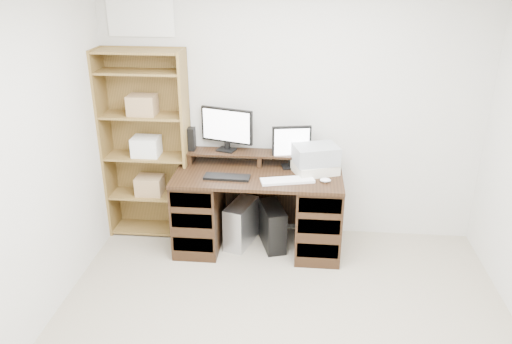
# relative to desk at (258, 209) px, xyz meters

# --- Properties ---
(room) EXTENTS (3.54, 4.04, 2.54)m
(room) POSITION_rel_desk_xyz_m (0.28, -1.64, 0.86)
(room) COLOR #9F947E
(room) RESTS_ON ground
(desk) EXTENTS (1.50, 0.70, 0.75)m
(desk) POSITION_rel_desk_xyz_m (0.00, 0.00, 0.00)
(desk) COLOR black
(desk) RESTS_ON ground
(riser_shelf) EXTENTS (1.40, 0.22, 0.12)m
(riser_shelf) POSITION_rel_desk_xyz_m (0.00, 0.21, 0.45)
(riser_shelf) COLOR black
(riser_shelf) RESTS_ON desk
(monitor_wide) EXTENTS (0.49, 0.20, 0.40)m
(monitor_wide) POSITION_rel_desk_xyz_m (-0.31, 0.24, 0.70)
(monitor_wide) COLOR black
(monitor_wide) RESTS_ON riser_shelf
(monitor_small) EXTENTS (0.35, 0.16, 0.39)m
(monitor_small) POSITION_rel_desk_xyz_m (0.29, 0.18, 0.57)
(monitor_small) COLOR black
(monitor_small) RESTS_ON desk
(speaker) EXTENTS (0.09, 0.09, 0.22)m
(speaker) POSITION_rel_desk_xyz_m (-0.65, 0.21, 0.59)
(speaker) COLOR black
(speaker) RESTS_ON riser_shelf
(keyboard_black) EXTENTS (0.41, 0.15, 0.02)m
(keyboard_black) POSITION_rel_desk_xyz_m (-0.26, -0.14, 0.37)
(keyboard_black) COLOR black
(keyboard_black) RESTS_ON desk
(keyboard_white) EXTENTS (0.48, 0.25, 0.02)m
(keyboard_white) POSITION_rel_desk_xyz_m (0.27, -0.16, 0.37)
(keyboard_white) COLOR white
(keyboard_white) RESTS_ON desk
(mouse) EXTENTS (0.10, 0.07, 0.04)m
(mouse) POSITION_rel_desk_xyz_m (0.59, -0.14, 0.38)
(mouse) COLOR white
(mouse) RESTS_ON desk
(printer) EXTENTS (0.45, 0.40, 0.09)m
(printer) POSITION_rel_desk_xyz_m (0.51, 0.06, 0.41)
(printer) COLOR beige
(printer) RESTS_ON desk
(basket) EXTENTS (0.44, 0.37, 0.16)m
(basket) POSITION_rel_desk_xyz_m (0.51, 0.06, 0.53)
(basket) COLOR #9AA0A5
(basket) RESTS_ON printer
(tower_silver) EXTENTS (0.31, 0.46, 0.42)m
(tower_silver) POSITION_rel_desk_xyz_m (-0.16, 0.03, -0.18)
(tower_silver) COLOR #B4B6BB
(tower_silver) RESTS_ON ground
(tower_black) EXTENTS (0.29, 0.44, 0.41)m
(tower_black) POSITION_rel_desk_xyz_m (0.14, 0.02, -0.18)
(tower_black) COLOR black
(tower_black) RESTS_ON ground
(bookshelf) EXTENTS (0.80, 0.30, 1.80)m
(bookshelf) POSITION_rel_desk_xyz_m (-1.07, 0.21, 0.53)
(bookshelf) COLOR olive
(bookshelf) RESTS_ON ground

